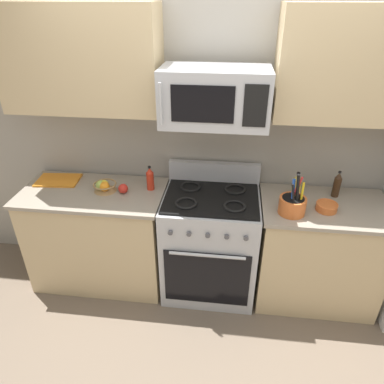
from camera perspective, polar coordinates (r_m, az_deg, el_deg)
The scene contains 16 objects.
ground_plane at distance 2.85m, azimuth 1.54°, elevation -24.37°, with size 16.00×16.00×0.00m, color #6B5B4C.
wall_back at distance 2.91m, azimuth 3.96°, elevation 9.39°, with size 8.00×0.10×2.60m, color #9E998E.
counter_left at distance 3.19m, azimuth -14.88°, elevation -6.95°, with size 1.17×0.62×0.91m.
range_oven at distance 2.99m, azimuth 2.96°, elevation -8.25°, with size 0.76×0.66×1.09m.
counter_right at distance 3.09m, azimuth 19.71°, elevation -9.27°, with size 0.98×0.62×0.91m.
microwave at distance 2.46m, azimuth 3.77°, elevation 15.29°, with size 0.73×0.44×0.38m.
upper_cabinets_left at distance 2.77m, azimuth -17.83°, elevation 19.88°, with size 1.16×0.34×0.74m.
upper_cabinets_right at distance 2.65m, azimuth 24.68°, elevation 18.28°, with size 0.97×0.34×0.74m.
utensil_crock at distance 2.62m, azimuth 16.08°, elevation -1.96°, with size 0.19×0.19×0.33m.
fruit_basket at distance 2.90m, azimuth -14.13°, elevation 0.92°, with size 0.19×0.19×0.10m.
apple_loose at distance 2.85m, azimuth -11.18°, elevation 0.55°, with size 0.08×0.08×0.08m, color red.
cutting_board at distance 3.20m, azimuth -21.00°, elevation 1.82°, with size 0.35×0.24×0.02m, color orange.
bottle_oil at distance 2.84m, azimuth 16.69°, elevation 1.00°, with size 0.07×0.07×0.21m.
bottle_soy at distance 2.95m, azimuth 22.59°, elevation 1.08°, with size 0.06×0.06×0.22m.
bottle_hot_sauce at distance 2.84m, azimuth -6.85°, elevation 2.14°, with size 0.06×0.06×0.21m.
prep_bowl at distance 2.76m, azimuth 21.14°, elevation -2.23°, with size 0.16×0.16×0.06m.
Camera 1 is at (0.13, -1.66, 2.31)m, focal length 32.66 mm.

